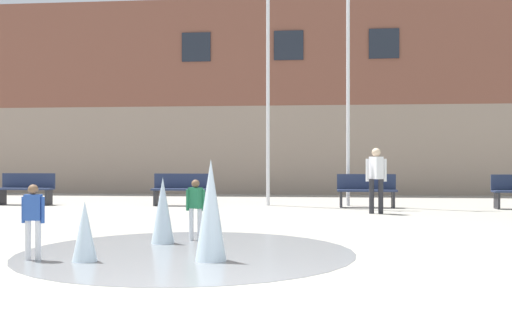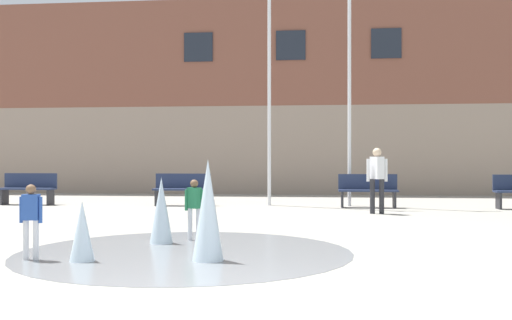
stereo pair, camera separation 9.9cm
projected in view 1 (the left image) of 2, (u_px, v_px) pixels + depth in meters
name	position (u px, v px, depth m)	size (l,w,h in m)	color
ground_plane	(204.00, 307.00, 5.31)	(100.00, 100.00, 0.00)	#9E998E
library_building	(292.00, 103.00, 25.30)	(36.00, 6.05, 7.41)	gray
splash_fountain	(177.00, 225.00, 8.27)	(4.71, 4.71, 1.32)	gray
park_bench_far_left	(26.00, 188.00, 17.32)	(1.60, 0.44, 0.91)	#28282D
park_bench_left_of_flagpoles	(181.00, 189.00, 16.98)	(1.60, 0.44, 0.91)	#28282D
park_bench_center	(367.00, 190.00, 16.33)	(1.60, 0.44, 0.91)	#28282D
child_with_pink_shirt	(33.00, 216.00, 7.75)	(0.31, 0.15, 0.99)	silver
child_in_fountain	(196.00, 205.00, 9.65)	(0.31, 0.21, 0.99)	silver
adult_near_bench	(376.00, 175.00, 14.46)	(0.50, 0.39, 1.59)	#28282D
flagpole_left	(269.00, 45.00, 17.13)	(0.80, 0.10, 8.66)	silver
flagpole_right	(349.00, 56.00, 16.90)	(0.80, 0.10, 7.97)	silver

